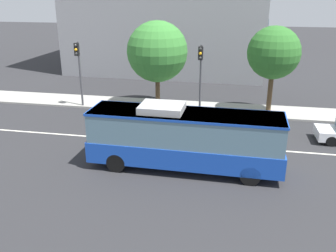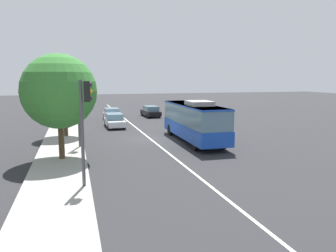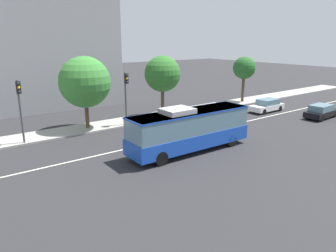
# 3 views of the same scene
# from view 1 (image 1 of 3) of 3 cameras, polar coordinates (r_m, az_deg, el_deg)

# --- Properties ---
(ground_plane) EXTENTS (160.00, 160.00, 0.00)m
(ground_plane) POSITION_cam_1_polar(r_m,az_deg,el_deg) (22.58, 8.92, -3.19)
(ground_plane) COLOR #28282B
(sidewalk_kerb) EXTENTS (80.00, 3.21, 0.14)m
(sidewalk_kerb) POSITION_cam_1_polar(r_m,az_deg,el_deg) (29.37, 9.56, 2.51)
(sidewalk_kerb) COLOR #9E9B93
(sidewalk_kerb) RESTS_ON ground_plane
(lane_centre_line) EXTENTS (76.00, 0.16, 0.01)m
(lane_centre_line) POSITION_cam_1_polar(r_m,az_deg,el_deg) (22.58, 8.92, -3.18)
(lane_centre_line) COLOR silver
(lane_centre_line) RESTS_ON ground_plane
(transit_bus) EXTENTS (10.04, 2.66, 3.46)m
(transit_bus) POSITION_cam_1_polar(r_m,az_deg,el_deg) (19.04, 2.54, -1.62)
(transit_bus) COLOR #1947B7
(transit_bus) RESTS_ON ground_plane
(traffic_light_near_corner) EXTENTS (0.32, 0.62, 5.20)m
(traffic_light_near_corner) POSITION_cam_1_polar(r_m,az_deg,el_deg) (29.69, -13.64, 9.38)
(traffic_light_near_corner) COLOR #47474C
(traffic_light_near_corner) RESTS_ON ground_plane
(traffic_light_mid_block) EXTENTS (0.34, 0.62, 5.20)m
(traffic_light_mid_block) POSITION_cam_1_polar(r_m,az_deg,el_deg) (27.23, 5.05, 8.92)
(traffic_light_mid_block) COLOR #47474C
(traffic_light_mid_block) RESTS_ON ground_plane
(street_tree_kerbside_left) EXTENTS (3.83, 3.83, 6.55)m
(street_tree_kerbside_left) POSITION_cam_1_polar(r_m,az_deg,el_deg) (28.23, 16.02, 10.79)
(street_tree_kerbside_left) COLOR #4C3823
(street_tree_kerbside_left) RESTS_ON ground_plane
(street_tree_kerbside_right) EXTENTS (4.69, 4.69, 6.78)m
(street_tree_kerbside_right) POSITION_cam_1_polar(r_m,az_deg,el_deg) (28.92, -1.66, 11.40)
(street_tree_kerbside_right) COLOR #4C3823
(street_tree_kerbside_right) RESTS_ON ground_plane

